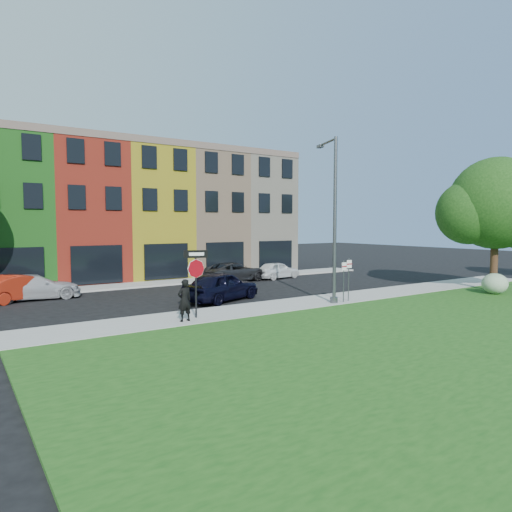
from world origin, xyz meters
TOP-DOWN VIEW (x-y plane):
  - ground at (0.00, 0.00)m, footprint 120.00×120.00m
  - sidewalk_near at (2.00, 3.00)m, footprint 40.00×3.00m
  - sidewalk_far at (-3.00, 15.00)m, footprint 40.00×2.40m
  - rowhouse_block at (-2.50, 21.18)m, footprint 30.00×10.12m
  - stop_sign at (-4.29, 2.62)m, footprint 1.01×0.36m
  - man at (-5.03, 2.23)m, footprint 0.78×0.62m
  - sedan_near at (-0.88, 6.40)m, footprint 5.16×6.15m
  - parked_car_red at (-10.05, 12.65)m, footprint 4.92×5.65m
  - parked_car_silver at (-9.38, 12.68)m, footprint 2.27×5.00m
  - parked_car_dark at (4.02, 13.24)m, footprint 4.23×6.01m
  - parked_car_white at (7.82, 13.00)m, footprint 2.64×4.30m
  - street_lamp at (3.49, 2.22)m, footprint 1.13×2.47m
  - parking_sign_a at (3.98, 1.89)m, footprint 0.32×0.08m
  - parking_sign_b at (4.47, 2.01)m, footprint 0.32×0.10m
  - tree_park_a at (14.87, -0.17)m, footprint 6.76×5.92m
  - shrub at (13.54, -0.98)m, footprint 1.45×1.45m

SIDE VIEW (x-z plane):
  - ground at x=0.00m, z-range 0.00..0.00m
  - sidewalk_near at x=2.00m, z-range 0.00..0.12m
  - sidewalk_far at x=-3.00m, z-range 0.00..0.12m
  - parked_car_white at x=7.82m, z-range 0.00..1.32m
  - parked_car_silver at x=-9.38m, z-range 0.00..1.42m
  - parked_car_dark at x=4.02m, z-range 0.00..1.43m
  - shrub at x=13.54m, z-range 0.10..1.33m
  - parked_car_red at x=-10.05m, z-range 0.00..1.48m
  - sedan_near at x=-0.88m, z-range 0.00..1.66m
  - man at x=-5.03m, z-range 0.12..1.92m
  - parking_sign_a at x=3.98m, z-range 0.39..2.60m
  - parking_sign_b at x=4.47m, z-range 0.40..2.72m
  - stop_sign at x=-4.29m, z-range 0.76..3.74m
  - street_lamp at x=3.49m, z-range 0.15..8.75m
  - rowhouse_block at x=-2.50m, z-range -0.01..9.99m
  - tree_park_a at x=14.87m, z-range 1.25..9.48m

